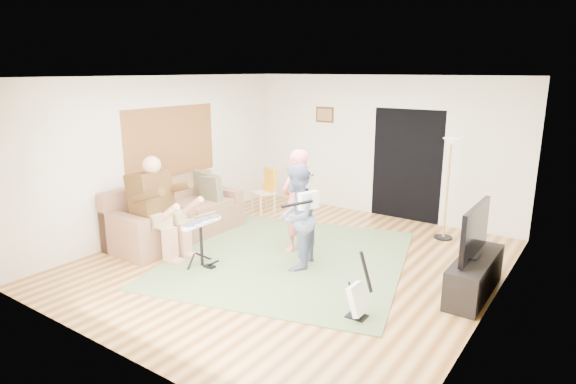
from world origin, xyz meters
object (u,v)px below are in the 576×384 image
at_px(guitar_spare, 358,299).
at_px(singer, 296,201).
at_px(drum_kit, 201,246).
at_px(dining_chair, 264,197).
at_px(torchiere_lamp, 449,171).
at_px(television, 475,230).
at_px(guitarist, 296,217).
at_px(sofa, 174,219).
at_px(tv_cabinet, 475,276).

bearing_deg(guitar_spare, singer, 141.88).
height_order(drum_kit, dining_chair, dining_chair).
bearing_deg(torchiere_lamp, drum_kit, -128.17).
bearing_deg(television, guitarist, -165.91).
height_order(sofa, tv_cabinet, sofa).
height_order(drum_kit, tv_cabinet, drum_kit).
bearing_deg(drum_kit, singer, 60.70).
bearing_deg(guitar_spare, guitarist, 149.42).
bearing_deg(singer, dining_chair, -123.39).
height_order(torchiere_lamp, dining_chair, torchiere_lamp).
bearing_deg(drum_kit, television, 21.13).
relative_size(guitarist, television, 1.38).
relative_size(dining_chair, tv_cabinet, 0.63).
xyz_separation_m(guitarist, torchiere_lamp, (1.38, 2.46, 0.41)).
relative_size(drum_kit, torchiere_lamp, 0.42).
height_order(singer, tv_cabinet, singer).
xyz_separation_m(drum_kit, singer, (0.75, 1.34, 0.50)).
xyz_separation_m(singer, dining_chair, (-1.70, 1.39, -0.50)).
height_order(guitar_spare, torchiere_lamp, torchiere_lamp).
xyz_separation_m(guitarist, television, (2.30, 0.58, 0.08)).
relative_size(singer, dining_chair, 1.83).
distance_m(sofa, singer, 2.23).
xyz_separation_m(drum_kit, tv_cabinet, (3.50, 1.33, -0.06)).
distance_m(drum_kit, television, 3.74).
distance_m(singer, guitar_spare, 2.37).
relative_size(drum_kit, television, 0.65).
relative_size(sofa, guitarist, 1.53).
distance_m(torchiere_lamp, dining_chair, 3.61).
height_order(guitarist, guitar_spare, guitarist).
relative_size(dining_chair, television, 0.79).
height_order(sofa, drum_kit, sofa).
bearing_deg(guitarist, torchiere_lamp, 134.55).
distance_m(singer, television, 2.70).
xyz_separation_m(drum_kit, dining_chair, (-0.94, 2.73, 0.00)).
distance_m(guitarist, torchiere_lamp, 2.85).
xyz_separation_m(singer, guitar_spare, (1.81, -1.42, -0.57)).
distance_m(drum_kit, singer, 1.62).
distance_m(guitarist, dining_chair, 2.91).
bearing_deg(drum_kit, tv_cabinet, 20.86).
bearing_deg(dining_chair, drum_kit, -50.73).
xyz_separation_m(sofa, television, (4.75, 0.68, 0.53)).
xyz_separation_m(singer, torchiere_lamp, (1.78, 1.87, 0.37)).
distance_m(singer, tv_cabinet, 2.80).
distance_m(drum_kit, guitar_spare, 2.57).
height_order(sofa, dining_chair, sofa).
xyz_separation_m(drum_kit, guitar_spare, (2.56, -0.08, -0.08)).
distance_m(sofa, television, 4.83).
xyz_separation_m(sofa, tv_cabinet, (4.80, 0.68, -0.07)).
bearing_deg(dining_chair, guitarist, -23.07).
distance_m(guitar_spare, tv_cabinet, 1.69).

